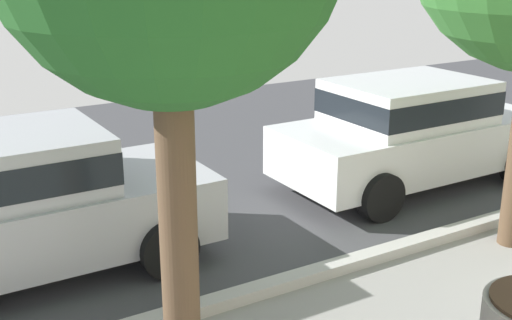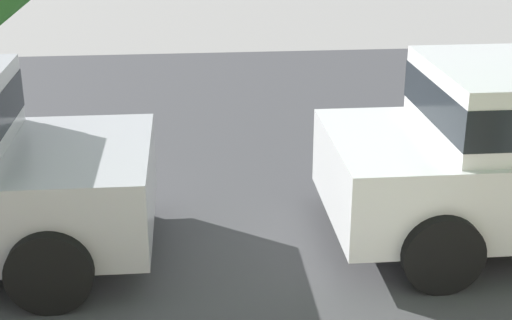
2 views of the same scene
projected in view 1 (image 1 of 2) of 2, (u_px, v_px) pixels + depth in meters
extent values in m
cube|color=#424244|center=(253.00, 145.00, 11.64)|extent=(60.00, 9.00, 0.01)
cube|color=#B2AFA8|center=(448.00, 234.00, 7.87)|extent=(60.00, 0.20, 0.12)
cylinder|color=brown|center=(178.00, 217.00, 5.20)|extent=(0.31, 0.31, 2.58)
cube|color=#B7B7BC|center=(17.00, 221.00, 6.84)|extent=(4.11, 1.71, 0.70)
cylinder|color=black|center=(114.00, 198.00, 8.27)|extent=(0.64, 0.22, 0.64)
cylinder|color=black|center=(168.00, 249.00, 6.88)|extent=(0.64, 0.22, 0.64)
cube|color=silver|center=(413.00, 143.00, 9.57)|extent=(4.11, 1.71, 0.70)
cube|color=silver|center=(408.00, 101.00, 9.30)|extent=(2.14, 1.57, 0.60)
cube|color=black|center=(408.00, 101.00, 9.30)|extent=(2.15, 1.59, 0.33)
cylinder|color=black|center=(435.00, 136.00, 11.01)|extent=(0.64, 0.22, 0.64)
cylinder|color=black|center=(304.00, 161.00, 9.71)|extent=(0.64, 0.22, 0.64)
cylinder|color=black|center=(381.00, 197.00, 8.32)|extent=(0.64, 0.22, 0.64)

